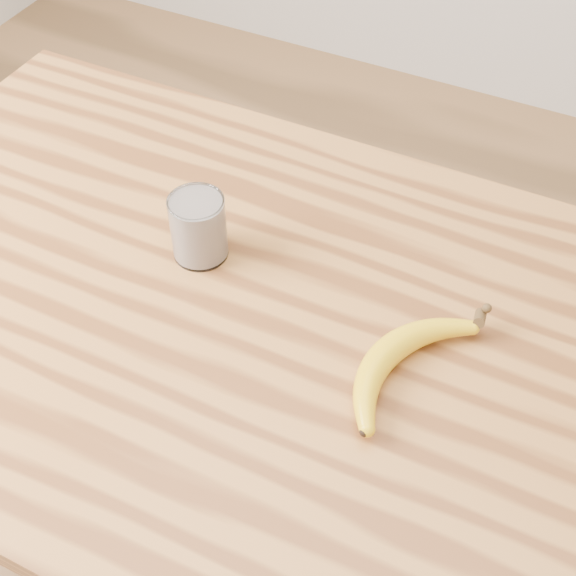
% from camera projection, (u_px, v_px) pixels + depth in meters
% --- Properties ---
extents(table, '(1.20, 0.80, 0.90)m').
position_uv_depth(table, '(226.00, 363.00, 1.15)').
color(table, '#A96D32').
rests_on(table, ground).
extents(smoothie_glass, '(0.08, 0.08, 0.10)m').
position_uv_depth(smoothie_glass, '(198.00, 227.00, 1.08)').
color(smoothie_glass, white).
rests_on(smoothie_glass, table).
extents(banana, '(0.20, 0.32, 0.04)m').
position_uv_depth(banana, '(387.00, 351.00, 0.98)').
color(banana, yellow).
rests_on(banana, table).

